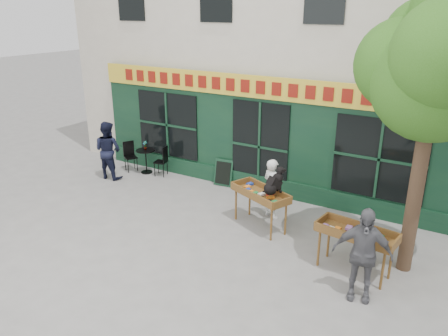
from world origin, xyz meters
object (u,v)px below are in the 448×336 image
(book_cart_center, at_px, (260,195))
(man_left, at_px, (108,150))
(woman, at_px, (272,188))
(book_cart_right, at_px, (356,235))
(bistro_table, at_px, (146,157))
(dog, at_px, (274,180))
(man_right, at_px, (362,254))

(book_cart_center, xyz_separation_m, man_left, (-5.45, 0.55, 0.07))
(woman, bearing_deg, book_cart_right, 172.80)
(bistro_table, bearing_deg, dog, -16.35)
(book_cart_center, bearing_deg, dog, 14.78)
(book_cart_center, bearing_deg, man_right, -6.04)
(man_right, bearing_deg, book_cart_right, 99.68)
(bistro_table, height_order, man_left, man_left)
(man_right, distance_m, man_left, 8.46)
(woman, xyz_separation_m, man_left, (-5.45, -0.10, 0.13))
(woman, relative_size, bistro_table, 2.01)
(dog, relative_size, woman, 0.39)
(book_cart_right, relative_size, man_right, 0.88)
(dog, height_order, book_cart_right, dog)
(dog, distance_m, man_right, 2.85)
(book_cart_center, bearing_deg, bistro_table, -174.02)
(bistro_table, bearing_deg, man_right, -21.59)
(book_cart_right, bearing_deg, man_left, 178.40)
(dog, distance_m, bistro_table, 5.37)
(book_cart_center, distance_m, man_right, 3.15)
(woman, distance_m, book_cart_right, 2.84)
(book_cart_center, bearing_deg, man_left, -162.81)
(man_right, bearing_deg, man_left, 153.72)
(book_cart_center, xyz_separation_m, woman, (0.00, 0.65, -0.06))
(woman, xyz_separation_m, book_cart_right, (2.45, -1.42, 0.06))
(man_left, bearing_deg, woman, 176.34)
(book_cart_center, relative_size, man_right, 0.91)
(dog, distance_m, book_cart_right, 2.27)
(man_right, relative_size, bistro_table, 2.34)
(dog, xyz_separation_m, man_left, (-5.80, 0.60, -0.40))
(woman, xyz_separation_m, bistro_table, (-4.75, 0.80, -0.22))
(man_right, relative_size, man_left, 1.00)
(woman, relative_size, book_cart_right, 0.97)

